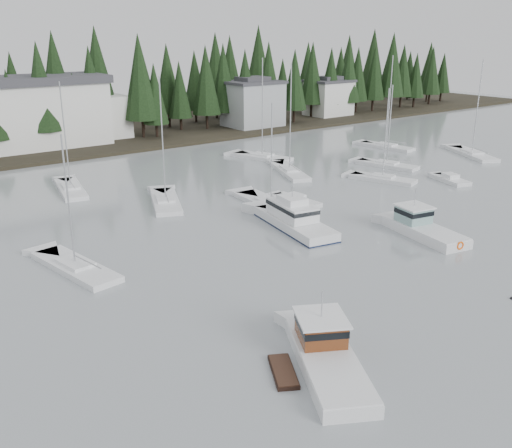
{
  "coord_description": "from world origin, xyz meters",
  "views": [
    {
      "loc": [
        -30.19,
        -10.64,
        18.02
      ],
      "look_at": [
        -2.7,
        25.75,
        2.5
      ],
      "focal_mm": 40.0,
      "sensor_mm": 36.0,
      "label": 1
    }
  ],
  "objects_px": {
    "sailboat_0": "(289,172)",
    "lobster_boat_teal": "(422,229)",
    "cabin_cruiser_center": "(294,220)",
    "house_east_a": "(253,103)",
    "runabout_1": "(295,202)",
    "sailboat_7": "(386,147)",
    "sailboat_6": "(71,190)",
    "sailboat_5": "(271,206)",
    "sailboat_10": "(262,158)",
    "lobster_boat_brown": "(325,357)",
    "harbor_inn": "(38,112)",
    "sailboat_12": "(383,180)",
    "sailboat_1": "(166,203)",
    "sailboat_11": "(472,155)",
    "house_east_b": "(329,97)",
    "sailboat_8": "(387,166)",
    "sailboat_2": "(76,269)",
    "runabout_2": "(450,181)"
  },
  "relations": [
    {
      "from": "house_east_b",
      "to": "cabin_cruiser_center",
      "type": "distance_m",
      "value": 74.61
    },
    {
      "from": "sailboat_6",
      "to": "sailboat_10",
      "type": "height_order",
      "value": "sailboat_10"
    },
    {
      "from": "sailboat_2",
      "to": "sailboat_11",
      "type": "distance_m",
      "value": 64.27
    },
    {
      "from": "sailboat_1",
      "to": "sailboat_11",
      "type": "height_order",
      "value": "sailboat_11"
    },
    {
      "from": "lobster_boat_brown",
      "to": "runabout_1",
      "type": "xyz_separation_m",
      "value": [
        19.71,
        25.37,
        -0.39
      ]
    },
    {
      "from": "lobster_boat_teal",
      "to": "sailboat_5",
      "type": "distance_m",
      "value": 16.47
    },
    {
      "from": "lobster_boat_teal",
      "to": "sailboat_1",
      "type": "distance_m",
      "value": 27.27
    },
    {
      "from": "sailboat_1",
      "to": "sailboat_8",
      "type": "distance_m",
      "value": 33.41
    },
    {
      "from": "sailboat_5",
      "to": "lobster_boat_teal",
      "type": "bearing_deg",
      "value": -155.77
    },
    {
      "from": "sailboat_2",
      "to": "sailboat_1",
      "type": "bearing_deg",
      "value": -60.08
    },
    {
      "from": "sailboat_0",
      "to": "harbor_inn",
      "type": "bearing_deg",
      "value": 51.94
    },
    {
      "from": "sailboat_6",
      "to": "sailboat_7",
      "type": "relative_size",
      "value": 0.88
    },
    {
      "from": "harbor_inn",
      "to": "sailboat_12",
      "type": "height_order",
      "value": "sailboat_12"
    },
    {
      "from": "harbor_inn",
      "to": "lobster_boat_teal",
      "type": "relative_size",
      "value": 3.23
    },
    {
      "from": "cabin_cruiser_center",
      "to": "sailboat_1",
      "type": "height_order",
      "value": "sailboat_1"
    },
    {
      "from": "cabin_cruiser_center",
      "to": "sailboat_12",
      "type": "distance_m",
      "value": 21.88
    },
    {
      "from": "house_east_b",
      "to": "sailboat_12",
      "type": "distance_m",
      "value": 55.67
    },
    {
      "from": "sailboat_11",
      "to": "harbor_inn",
      "type": "bearing_deg",
      "value": 75.94
    },
    {
      "from": "sailboat_11",
      "to": "runabout_2",
      "type": "xyz_separation_m",
      "value": [
        -16.22,
        -7.54,
        0.06
      ]
    },
    {
      "from": "sailboat_7",
      "to": "sailboat_6",
      "type": "bearing_deg",
      "value": 76.69
    },
    {
      "from": "house_east_a",
      "to": "runabout_1",
      "type": "xyz_separation_m",
      "value": [
        -26.49,
        -43.26,
        -4.77
      ]
    },
    {
      "from": "sailboat_0",
      "to": "sailboat_7",
      "type": "xyz_separation_m",
      "value": [
        23.52,
        3.56,
        0.01
      ]
    },
    {
      "from": "sailboat_8",
      "to": "sailboat_10",
      "type": "xyz_separation_m",
      "value": [
        -10.72,
        14.61,
        0.02
      ]
    },
    {
      "from": "sailboat_1",
      "to": "sailboat_6",
      "type": "relative_size",
      "value": 1.07
    },
    {
      "from": "sailboat_0",
      "to": "runabout_1",
      "type": "xyz_separation_m",
      "value": [
        -8.52,
        -11.05,
        0.05
      ]
    },
    {
      "from": "sailboat_1",
      "to": "sailboat_6",
      "type": "xyz_separation_m",
      "value": [
        -6.47,
        11.37,
        -0.01
      ]
    },
    {
      "from": "sailboat_10",
      "to": "lobster_boat_teal",
      "type": "bearing_deg",
      "value": 148.97
    },
    {
      "from": "cabin_cruiser_center",
      "to": "runabout_2",
      "type": "relative_size",
      "value": 1.88
    },
    {
      "from": "sailboat_7",
      "to": "sailboat_10",
      "type": "bearing_deg",
      "value": 67.27
    },
    {
      "from": "sailboat_8",
      "to": "runabout_1",
      "type": "xyz_separation_m",
      "value": [
        -21.83,
        -5.74,
        0.07
      ]
    },
    {
      "from": "sailboat_5",
      "to": "sailboat_10",
      "type": "bearing_deg",
      "value": -30.8
    },
    {
      "from": "lobster_boat_teal",
      "to": "sailboat_12",
      "type": "relative_size",
      "value": 0.76
    },
    {
      "from": "harbor_inn",
      "to": "sailboat_7",
      "type": "height_order",
      "value": "sailboat_7"
    },
    {
      "from": "house_east_a",
      "to": "sailboat_2",
      "type": "height_order",
      "value": "sailboat_2"
    },
    {
      "from": "sailboat_8",
      "to": "runabout_1",
      "type": "bearing_deg",
      "value": 91.23
    },
    {
      "from": "harbor_inn",
      "to": "sailboat_10",
      "type": "bearing_deg",
      "value": -49.14
    },
    {
      "from": "sailboat_0",
      "to": "lobster_boat_teal",
      "type": "bearing_deg",
      "value": -170.79
    },
    {
      "from": "house_east_a",
      "to": "sailboat_0",
      "type": "xyz_separation_m",
      "value": [
        -17.97,
        -32.22,
        -4.82
      ]
    },
    {
      "from": "cabin_cruiser_center",
      "to": "lobster_boat_brown",
      "type": "bearing_deg",
      "value": 153.93
    },
    {
      "from": "lobster_boat_teal",
      "to": "sailboat_6",
      "type": "bearing_deg",
      "value": 41.94
    },
    {
      "from": "sailboat_10",
      "to": "runabout_1",
      "type": "relative_size",
      "value": 2.36
    },
    {
      "from": "house_east_b",
      "to": "lobster_boat_teal",
      "type": "bearing_deg",
      "value": -127.33
    },
    {
      "from": "sailboat_1",
      "to": "cabin_cruiser_center",
      "type": "bearing_deg",
      "value": -134.11
    },
    {
      "from": "house_east_a",
      "to": "sailboat_7",
      "type": "height_order",
      "value": "sailboat_7"
    },
    {
      "from": "lobster_boat_brown",
      "to": "sailboat_2",
      "type": "xyz_separation_m",
      "value": [
        -6.3,
        21.87,
        -0.47
      ]
    },
    {
      "from": "cabin_cruiser_center",
      "to": "house_east_a",
      "type": "bearing_deg",
      "value": -22.51
    },
    {
      "from": "harbor_inn",
      "to": "sailboat_12",
      "type": "relative_size",
      "value": 2.46
    },
    {
      "from": "harbor_inn",
      "to": "lobster_boat_teal",
      "type": "height_order",
      "value": "harbor_inn"
    },
    {
      "from": "sailboat_8",
      "to": "sailboat_12",
      "type": "relative_size",
      "value": 0.98
    },
    {
      "from": "lobster_boat_brown",
      "to": "cabin_cruiser_center",
      "type": "distance_m",
      "value": 23.95
    }
  ]
}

